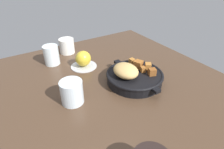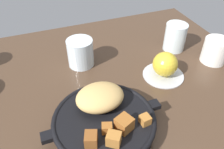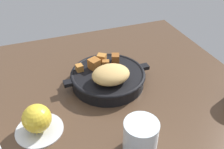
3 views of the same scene
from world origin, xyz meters
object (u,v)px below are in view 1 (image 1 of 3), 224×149
red_apple (83,59)px  water_glass_short (72,92)px  water_glass_tall (51,55)px  cast_iron_skillet (134,76)px  ceramic_mug_white (67,46)px

red_apple → water_glass_short: (-20.78, 13.89, 0.07)cm
red_apple → water_glass_short: 24.99cm
water_glass_short → water_glass_tall: bearing=-4.8°
cast_iron_skillet → water_glass_tall: (32.71, 22.75, 1.44)cm
cast_iron_skillet → ceramic_mug_white: cast_iron_skillet is taller
red_apple → water_glass_short: size_ratio=0.84×
red_apple → water_glass_short: water_glass_short is taller
ceramic_mug_white → cast_iron_skillet: bearing=-163.0°
water_glass_tall → ceramic_mug_white: 12.98cm
cast_iron_skillet → water_glass_tall: size_ratio=3.00×
water_glass_tall → ceramic_mug_white: bearing=-53.1°
cast_iron_skillet → red_apple: 25.09cm
red_apple → ceramic_mug_white: (18.23, 0.88, -0.35)cm
water_glass_short → ceramic_mug_white: water_glass_short is taller
water_glass_tall → red_apple: bearing=-132.9°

